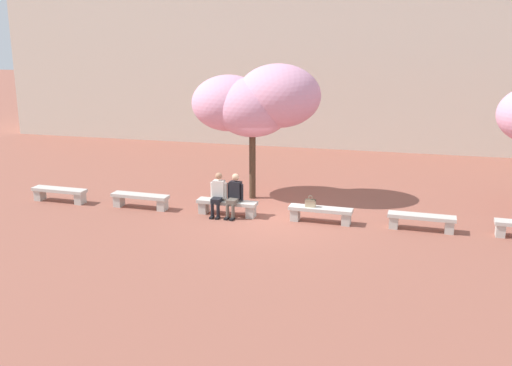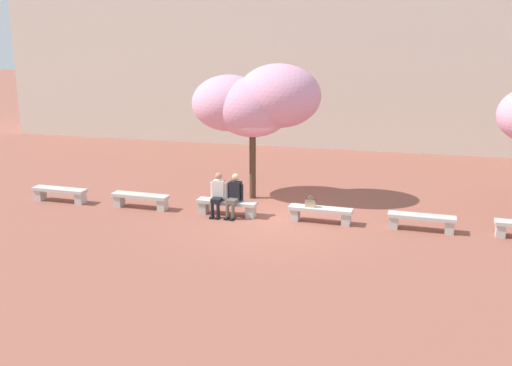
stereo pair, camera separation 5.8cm
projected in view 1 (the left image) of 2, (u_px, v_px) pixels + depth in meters
ground_plane at (273, 219)px, 17.66m from camera, size 100.00×100.00×0.00m
building_facade at (332, 38)px, 28.16m from camera, size 31.85×4.00×9.80m
stone_bench_west_end at (60, 193)px, 19.25m from camera, size 1.85×0.50×0.45m
stone_bench_near_west at (140, 199)px, 18.58m from camera, size 1.85×0.50×0.45m
stone_bench_center at (227, 205)px, 17.92m from camera, size 1.85×0.50×0.45m
stone_bench_near_east at (321, 212)px, 17.25m from camera, size 1.85×0.50×0.45m
stone_bench_east_end at (422, 220)px, 16.58m from camera, size 1.85×0.50×0.45m
person_seated_left at (218, 193)px, 17.83m from camera, size 0.51×0.68×1.29m
person_seated_right at (234, 194)px, 17.71m from camera, size 0.51×0.72×1.29m
handbag at (310, 202)px, 17.25m from camera, size 0.30×0.15×0.34m
cherry_tree_main at (255, 102)px, 19.03m from camera, size 4.19×2.55×4.37m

